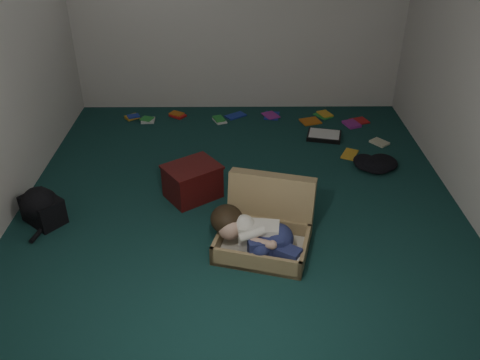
{
  "coord_description": "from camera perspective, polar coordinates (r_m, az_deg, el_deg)",
  "views": [
    {
      "loc": [
        -0.03,
        -3.86,
        2.62
      ],
      "look_at": [
        0.0,
        -0.15,
        0.35
      ],
      "focal_mm": 38.0,
      "sensor_mm": 36.0,
      "label": 1
    }
  ],
  "objects": [
    {
      "name": "wall_back",
      "position": [
        6.25,
        -0.19,
        19.24
      ],
      "size": [
        4.5,
        0.0,
        4.5
      ],
      "primitive_type": "plane",
      "rotation": [
        1.57,
        0.0,
        0.0
      ],
      "color": "silver",
      "rests_on": "ground"
    },
    {
      "name": "clothing_pile",
      "position": [
        5.38,
        14.63,
        2.03
      ],
      "size": [
        0.52,
        0.47,
        0.14
      ],
      "primitive_type": null,
      "rotation": [
        0.0,
        0.0,
        -0.29
      ],
      "color": "black",
      "rests_on": "floor"
    },
    {
      "name": "paper_tray",
      "position": [
        5.91,
        9.43,
        4.94
      ],
      "size": [
        0.43,
        0.36,
        0.05
      ],
      "rotation": [
        0.0,
        0.0,
        -0.23
      ],
      "color": "black",
      "rests_on": "floor"
    },
    {
      "name": "maroon_bin",
      "position": [
        4.71,
        -5.36,
        -0.14
      ],
      "size": [
        0.6,
        0.58,
        0.33
      ],
      "rotation": [
        0.0,
        0.0,
        0.61
      ],
      "color": "#490F0F",
      "rests_on": "floor"
    },
    {
      "name": "person",
      "position": [
        3.97,
        1.71,
        -6.07
      ],
      "size": [
        0.73,
        0.51,
        0.33
      ],
      "rotation": [
        0.0,
        0.0,
        -0.26
      ],
      "color": "silver",
      "rests_on": "suitcase"
    },
    {
      "name": "floor",
      "position": [
        4.67,
        -0.02,
        -2.71
      ],
      "size": [
        4.5,
        4.5,
        0.0
      ],
      "primitive_type": "plane",
      "color": "#143A37",
      "rests_on": "ground"
    },
    {
      "name": "wall_front",
      "position": [
        2.08,
        0.48,
        -7.8
      ],
      "size": [
        4.5,
        0.0,
        4.5
      ],
      "primitive_type": "plane",
      "rotation": [
        -1.57,
        0.0,
        0.0
      ],
      "color": "silver",
      "rests_on": "ground"
    },
    {
      "name": "suitcase",
      "position": [
        4.13,
        2.93,
        -5.18
      ],
      "size": [
        0.87,
        0.86,
        0.52
      ],
      "rotation": [
        0.0,
        0.0,
        -0.26
      ],
      "color": "#A18759",
      "rests_on": "floor"
    },
    {
      "name": "book_scatter",
      "position": [
        6.16,
        3.8,
        6.28
      ],
      "size": [
        3.08,
        1.26,
        0.02
      ],
      "color": "gold",
      "rests_on": "floor"
    },
    {
      "name": "backpack",
      "position": [
        4.69,
        -21.27,
        -3.04
      ],
      "size": [
        0.56,
        0.54,
        0.26
      ],
      "primitive_type": null,
      "rotation": [
        0.0,
        0.0,
        -0.69
      ],
      "color": "black",
      "rests_on": "floor"
    }
  ]
}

